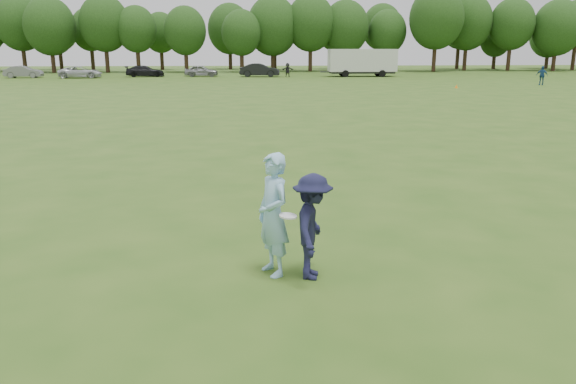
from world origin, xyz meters
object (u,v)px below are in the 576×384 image
at_px(car_e, 201,71).
at_px(cargo_trailer, 362,61).
at_px(player_far_d, 288,70).
at_px(car_b, 23,72).
at_px(field_cone, 456,86).
at_px(thrower, 273,215).
at_px(car_c, 80,72).
at_px(car_f, 260,70).
at_px(player_far_b, 542,75).
at_px(car_d, 145,71).
at_px(defender, 312,227).

distance_m(car_e, cargo_trailer, 19.23).
relative_size(player_far_d, car_b, 0.39).
xyz_separation_m(player_far_d, field_cone, (13.28, -19.35, -0.66)).
distance_m(thrower, car_c, 61.60).
distance_m(player_far_d, car_f, 3.33).
xyz_separation_m(thrower, car_c, (-19.26, 58.51, -0.31)).
bearing_deg(car_c, cargo_trailer, -92.03).
distance_m(player_far_b, car_b, 55.40).
height_order(car_d, car_e, car_e).
bearing_deg(field_cone, car_d, 145.23).
xyz_separation_m(car_c, cargo_trailer, (32.71, 0.97, 1.11)).
xyz_separation_m(player_far_b, player_far_d, (-22.68, 15.93, -0.06)).
relative_size(player_far_b, car_e, 0.44).
xyz_separation_m(car_b, field_cone, (43.63, -19.44, -0.53)).
distance_m(defender, car_e, 61.07).
xyz_separation_m(car_c, car_e, (13.54, 2.03, 0.01)).
height_order(car_d, car_f, car_f).
xyz_separation_m(defender, car_e, (-6.31, 60.74, -0.15)).
bearing_deg(player_far_d, thrower, -99.30).
bearing_deg(defender, cargo_trailer, 0.22).
xyz_separation_m(defender, cargo_trailer, (12.85, 59.67, 0.95)).
relative_size(player_far_b, field_cone, 5.82).
distance_m(car_b, car_c, 6.63).
bearing_deg(player_far_b, car_c, -161.05).
distance_m(thrower, car_b, 64.64).
relative_size(thrower, player_far_d, 1.20).
height_order(car_d, cargo_trailer, cargo_trailer).
distance_m(defender, field_cone, 43.55).
bearing_deg(car_f, defender, -174.57).
xyz_separation_m(car_b, car_d, (13.46, 1.50, -0.03)).
distance_m(field_cone, cargo_trailer, 20.21).
bearing_deg(car_e, car_d, 91.40).
relative_size(thrower, car_f, 0.41).
bearing_deg(car_c, field_cone, -120.50).
bearing_deg(field_cone, cargo_trailer, 102.44).
bearing_deg(car_e, car_f, -93.80).
relative_size(car_d, cargo_trailer, 0.50).
xyz_separation_m(thrower, car_f, (1.22, 59.70, -0.20)).
xyz_separation_m(thrower, player_far_d, (4.51, 59.16, -0.16)).
height_order(car_e, cargo_trailer, cargo_trailer).
xyz_separation_m(thrower, field_cone, (17.79, 39.81, -0.82)).
relative_size(car_f, field_cone, 15.67).
relative_size(player_far_d, car_f, 0.35).
bearing_deg(player_far_b, player_far_d, -177.92).
relative_size(car_b, cargo_trailer, 0.46).
bearing_deg(car_d, field_cone, -132.39).
distance_m(player_far_b, field_cone, 10.02).
bearing_deg(player_far_d, player_far_b, -40.04).
bearing_deg(car_e, player_far_b, -114.56).
distance_m(player_far_d, car_d, 16.97).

